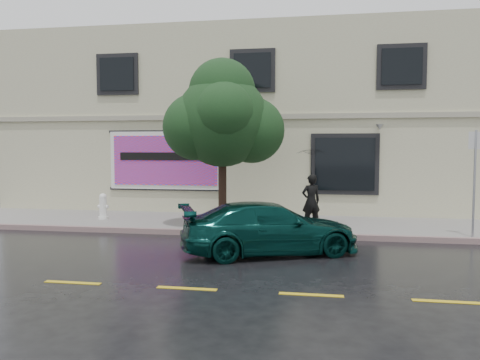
% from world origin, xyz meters
% --- Properties ---
extents(ground, '(90.00, 90.00, 0.00)m').
position_xyz_m(ground, '(0.00, 0.00, 0.00)').
color(ground, black).
rests_on(ground, ground).
extents(sidewalk, '(20.00, 3.50, 0.15)m').
position_xyz_m(sidewalk, '(0.00, 3.25, 0.07)').
color(sidewalk, gray).
rests_on(sidewalk, ground).
extents(curb, '(20.00, 0.18, 0.16)m').
position_xyz_m(curb, '(0.00, 1.50, 0.07)').
color(curb, slate).
rests_on(curb, ground).
extents(road_marking, '(19.00, 0.12, 0.01)m').
position_xyz_m(road_marking, '(0.00, -3.50, 0.01)').
color(road_marking, gold).
rests_on(road_marking, ground).
extents(building, '(20.00, 8.12, 7.00)m').
position_xyz_m(building, '(0.00, 9.00, 3.50)').
color(building, beige).
rests_on(building, ground).
extents(billboard, '(4.30, 0.16, 2.20)m').
position_xyz_m(billboard, '(-3.20, 4.92, 2.05)').
color(billboard, white).
rests_on(billboard, ground).
extents(car, '(4.60, 3.30, 1.23)m').
position_xyz_m(car, '(1.18, -0.50, 0.61)').
color(car, '#08322E').
rests_on(car, ground).
extents(pedestrian, '(0.68, 0.58, 1.58)m').
position_xyz_m(pedestrian, '(2.11, 2.45, 0.94)').
color(pedestrian, black).
rests_on(pedestrian, sidewalk).
extents(umbrella, '(1.17, 1.17, 0.68)m').
position_xyz_m(umbrella, '(2.11, 2.45, 2.07)').
color(umbrella, black).
rests_on(umbrella, pedestrian).
extents(street_tree, '(2.74, 2.74, 4.54)m').
position_xyz_m(street_tree, '(-0.51, 2.20, 3.30)').
color(street_tree, black).
rests_on(street_tree, sidewalk).
extents(fire_hydrant, '(0.35, 0.33, 0.86)m').
position_xyz_m(fire_hydrant, '(-4.72, 3.00, 0.57)').
color(fire_hydrant, white).
rests_on(fire_hydrant, sidewalk).
extents(sign_pole, '(0.34, 0.13, 2.83)m').
position_xyz_m(sign_pole, '(6.37, 1.70, 1.83)').
color(sign_pole, '#96979F').
rests_on(sign_pole, sidewalk).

